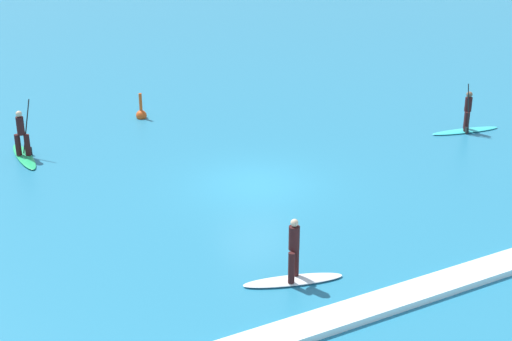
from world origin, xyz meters
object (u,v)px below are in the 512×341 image
(surfer_on_green_board, at_px, (23,147))
(marker_buoy, at_px, (141,114))
(surfer_on_teal_board, at_px, (466,121))
(surfer_on_white_board, at_px, (294,267))

(surfer_on_green_board, height_order, marker_buoy, surfer_on_green_board)
(surfer_on_teal_board, xyz_separation_m, marker_buoy, (-11.30, 8.30, -0.26))
(surfer_on_teal_board, relative_size, surfer_on_green_board, 1.02)
(surfer_on_white_board, xyz_separation_m, surfer_on_green_board, (-4.18, 12.80, -0.01))
(surfer_on_white_board, distance_m, surfer_on_green_board, 13.47)
(surfer_on_white_board, bearing_deg, marker_buoy, -78.82)
(surfer_on_teal_board, height_order, surfer_on_green_board, surfer_on_green_board)
(marker_buoy, bearing_deg, surfer_on_white_board, -95.45)
(surfer_on_green_board, relative_size, marker_buoy, 2.51)
(surfer_on_white_board, relative_size, surfer_on_teal_board, 0.85)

